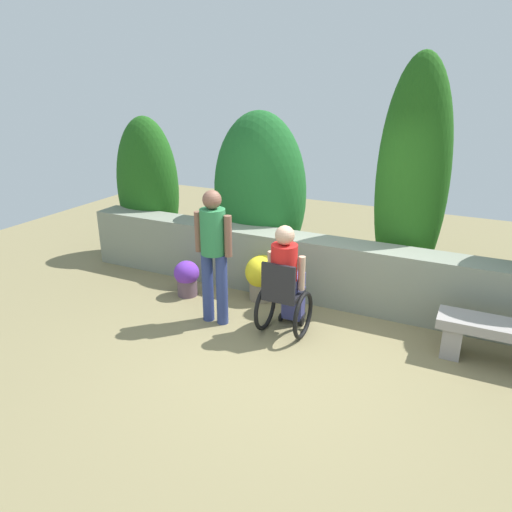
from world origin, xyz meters
The scene contains 7 objects.
ground_plane centered at (0.00, 0.00, 0.00)m, with size 13.60×13.60×0.00m, color olive.
stone_retaining_wall centered at (0.00, 1.46, 0.43)m, with size 7.48×0.46×0.85m, color gray.
hedge_backdrop centered at (0.25, 2.03, 1.33)m, with size 7.42×1.15×3.16m.
person_in_wheelchair centered at (-0.16, 0.42, 0.62)m, with size 0.53×0.66×1.33m.
person_standing_companion centered at (-1.02, 0.28, 0.96)m, with size 0.49×0.30×1.66m.
flower_pot_purple_near centered at (-0.78, 1.12, 0.33)m, with size 0.46×0.46×0.62m.
flower_pot_terracotta_by_wall centered at (-1.76, 0.77, 0.27)m, with size 0.35×0.35×0.50m.
Camera 1 is at (1.76, -4.30, 2.86)m, focal length 33.81 mm.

